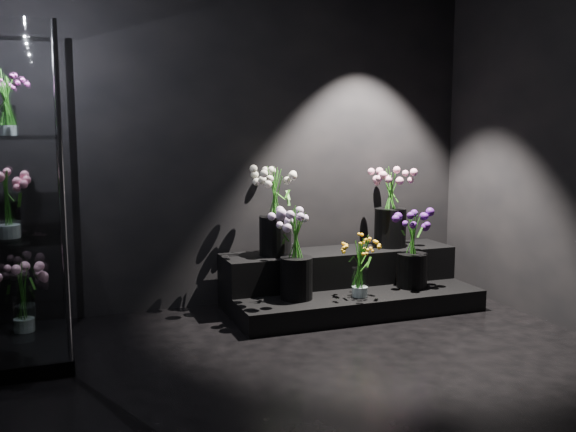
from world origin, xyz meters
TOP-DOWN VIEW (x-y plane):
  - floor at (0.00, 0.00)m, footprint 4.00×4.00m
  - wall_back at (0.00, 2.00)m, footprint 4.00×0.00m
  - display_riser at (0.75, 1.60)m, footprint 1.99×0.89m
  - display_case at (-1.70, 1.24)m, footprint 0.56×0.94m
  - bouquet_orange_bells at (0.70, 1.25)m, footprint 0.31×0.31m
  - bouquet_lilac at (0.22, 1.37)m, footprint 0.49×0.49m
  - bouquet_purple at (1.24, 1.37)m, footprint 0.39×0.39m
  - bouquet_cream_roses at (0.18, 1.72)m, footprint 0.50×0.50m
  - bouquet_pink_roses at (1.23, 1.72)m, footprint 0.37×0.37m
  - bouquet_case_pink at (-1.75, 1.09)m, footprint 0.35×0.35m
  - bouquet_case_magenta at (-1.74, 1.38)m, footprint 0.23×0.23m
  - bouquet_case_base_pink at (-1.71, 1.48)m, footprint 0.35×0.35m

SIDE VIEW (x-z plane):
  - floor at x=0.00m, z-range 0.00..0.00m
  - display_riser at x=0.75m, z-range -0.04..0.41m
  - bouquet_case_base_pink at x=-1.71m, z-range 0.11..0.59m
  - bouquet_orange_bells at x=0.70m, z-range 0.18..0.66m
  - bouquet_purple at x=1.24m, z-range 0.19..0.81m
  - bouquet_lilac at x=0.22m, z-range 0.22..0.92m
  - bouquet_pink_roses at x=1.23m, z-range 0.48..1.16m
  - bouquet_cream_roses at x=0.18m, z-range 0.50..1.21m
  - bouquet_case_pink at x=-1.75m, z-range 0.82..1.22m
  - display_case at x=-1.70m, z-range 0.00..2.07m
  - wall_back at x=0.00m, z-range -0.60..3.40m
  - bouquet_case_magenta at x=-1.74m, z-range 1.42..1.83m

